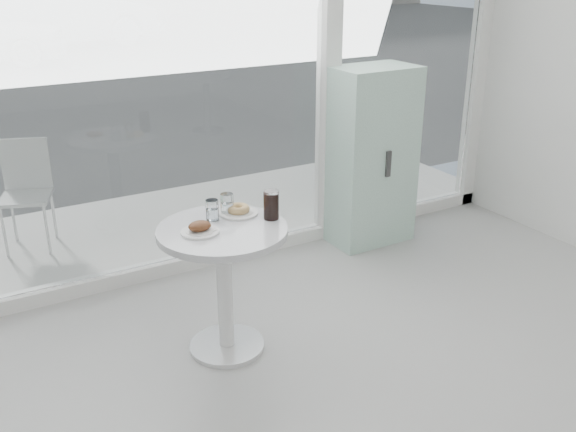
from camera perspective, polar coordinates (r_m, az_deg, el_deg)
storefront at (r=4.49m, az=-5.47°, el=16.48°), size 5.00×0.14×3.00m
main_table at (r=3.60m, az=-5.74°, el=-4.27°), size 0.72×0.72×0.77m
patio_deck at (r=5.60m, az=-8.97°, el=-0.41°), size 5.60×1.60×0.05m
mint_cabinet at (r=5.06m, az=7.34°, el=5.27°), size 0.65×0.45×1.39m
patio_chair at (r=5.25m, az=-22.27°, el=2.38°), size 0.46×0.46×0.83m
car_silver at (r=17.25m, az=-19.91°, el=16.45°), size 5.15×2.81×1.61m
plate_fritter at (r=3.46m, az=-7.79°, el=-1.08°), size 0.21×0.21×0.07m
plate_donut at (r=3.69m, az=-4.42°, el=0.47°), size 0.22×0.22×0.05m
water_tumbler_a at (r=3.61m, az=-6.75°, el=0.44°), size 0.07×0.07×0.12m
water_tumbler_b at (r=3.68m, az=-5.44°, el=0.97°), size 0.08×0.08×0.12m
cola_glass at (r=3.59m, az=-1.51°, el=0.96°), size 0.09×0.09×0.17m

